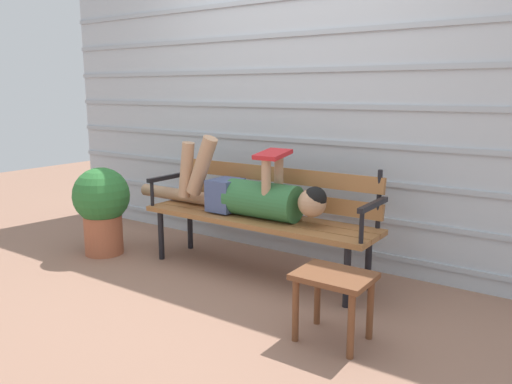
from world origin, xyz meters
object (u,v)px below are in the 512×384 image
at_px(park_bench, 261,209).
at_px(potted_plant, 102,205).
at_px(reclining_person, 246,194).
at_px(footstool, 334,287).

height_order(park_bench, potted_plant, park_bench).
relative_size(reclining_person, potted_plant, 2.45).
relative_size(park_bench, potted_plant, 2.53).
distance_m(park_bench, reclining_person, 0.16).
distance_m(park_bench, potted_plant, 1.33).
bearing_deg(potted_plant, reclining_person, 15.59).
height_order(footstool, potted_plant, potted_plant).
bearing_deg(potted_plant, park_bench, 17.41).
bearing_deg(reclining_person, park_bench, 38.64).
xyz_separation_m(park_bench, potted_plant, (-1.27, -0.40, -0.06)).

